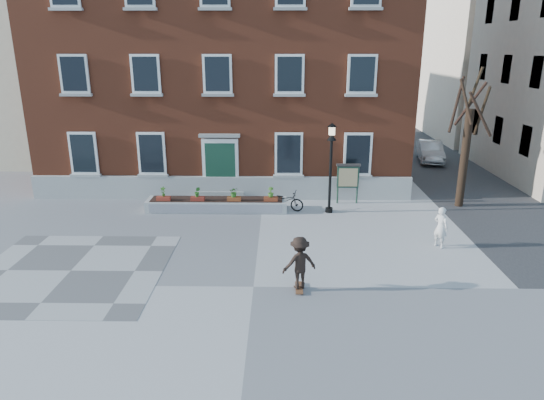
{
  "coord_description": "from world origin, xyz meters",
  "views": [
    {
      "loc": [
        0.77,
        -13.21,
        6.95
      ],
      "look_at": [
        0.5,
        4.0,
        1.5
      ],
      "focal_mm": 32.0,
      "sensor_mm": 36.0,
      "label": 1
    }
  ],
  "objects_px": {
    "parked_car": "(430,151)",
    "bicycle": "(285,200)",
    "skateboarder": "(300,263)",
    "notice_board": "(348,177)",
    "bystander": "(441,227)",
    "lamp_post": "(331,156)"
  },
  "relations": [
    {
      "from": "lamp_post",
      "to": "skateboarder",
      "type": "bearing_deg",
      "value": -102.48
    },
    {
      "from": "notice_board",
      "to": "bystander",
      "type": "bearing_deg",
      "value": -62.47
    },
    {
      "from": "bystander",
      "to": "parked_car",
      "type": "bearing_deg",
      "value": -52.95
    },
    {
      "from": "parked_car",
      "to": "notice_board",
      "type": "bearing_deg",
      "value": -117.06
    },
    {
      "from": "parked_car",
      "to": "bystander",
      "type": "height_order",
      "value": "bystander"
    },
    {
      "from": "parked_car",
      "to": "lamp_post",
      "type": "xyz_separation_m",
      "value": [
        -7.36,
        -10.07,
        1.9
      ]
    },
    {
      "from": "lamp_post",
      "to": "bicycle",
      "type": "bearing_deg",
      "value": 172.7
    },
    {
      "from": "bicycle",
      "to": "skateboarder",
      "type": "bearing_deg",
      "value": -161.89
    },
    {
      "from": "parked_car",
      "to": "bicycle",
      "type": "bearing_deg",
      "value": -124.38
    },
    {
      "from": "bystander",
      "to": "notice_board",
      "type": "distance_m",
      "value": 5.8
    },
    {
      "from": "bystander",
      "to": "notice_board",
      "type": "bearing_deg",
      "value": -10.39
    },
    {
      "from": "parked_car",
      "to": "notice_board",
      "type": "height_order",
      "value": "notice_board"
    },
    {
      "from": "skateboarder",
      "to": "bicycle",
      "type": "bearing_deg",
      "value": 92.83
    },
    {
      "from": "skateboarder",
      "to": "parked_car",
      "type": "bearing_deg",
      "value": 62.57
    },
    {
      "from": "bystander",
      "to": "notice_board",
      "type": "relative_size",
      "value": 0.81
    },
    {
      "from": "parked_car",
      "to": "bystander",
      "type": "xyz_separation_m",
      "value": [
        -3.73,
        -13.88,
        0.12
      ]
    },
    {
      "from": "lamp_post",
      "to": "bystander",
      "type": "bearing_deg",
      "value": -46.41
    },
    {
      "from": "bicycle",
      "to": "skateboarder",
      "type": "xyz_separation_m",
      "value": [
        0.37,
        -7.41,
        0.43
      ]
    },
    {
      "from": "notice_board",
      "to": "skateboarder",
      "type": "bearing_deg",
      "value": -106.72
    },
    {
      "from": "bicycle",
      "to": "bystander",
      "type": "xyz_separation_m",
      "value": [
        5.58,
        -4.06,
        0.31
      ]
    },
    {
      "from": "parked_car",
      "to": "lamp_post",
      "type": "distance_m",
      "value": 12.61
    },
    {
      "from": "notice_board",
      "to": "parked_car",
      "type": "bearing_deg",
      "value": 53.85
    }
  ]
}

